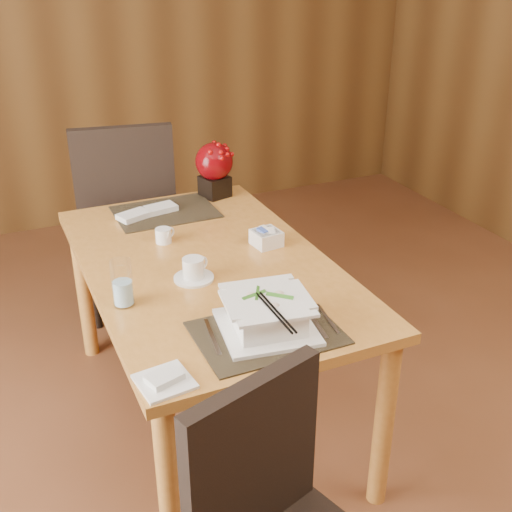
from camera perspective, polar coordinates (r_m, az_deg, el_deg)
name	(u,v)px	position (r m, az deg, el deg)	size (l,w,h in m)	color
back_wall	(76,20)	(4.58, -15.72, 19.53)	(5.00, 0.02, 2.80)	brown
dining_table	(208,284)	(2.54, -4.31, -2.49)	(0.90, 1.50, 0.75)	#CC8638
placemat_near	(267,333)	(2.05, 0.97, -6.84)	(0.45, 0.33, 0.01)	black
placemat_far	(165,212)	(2.97, -8.05, 3.91)	(0.45, 0.33, 0.01)	black
soup_setting	(267,315)	(2.04, 0.97, -5.22)	(0.33, 0.33, 0.12)	white
coffee_cup	(193,270)	(2.36, -5.58, -1.29)	(0.15, 0.15, 0.08)	white
water_glass	(122,283)	(2.21, -11.81, -2.38)	(0.07, 0.07, 0.17)	silver
creamer_jug	(163,236)	(2.66, -8.24, 1.81)	(0.08, 0.08, 0.06)	white
sugar_caddy	(266,238)	(2.61, 0.93, 1.61)	(0.11, 0.11, 0.06)	white
berry_decor	(214,166)	(3.09, -3.73, 7.95)	(0.18, 0.18, 0.27)	black
napkins_far	(149,211)	(2.95, -9.46, 3.94)	(0.28, 0.10, 0.02)	white
bread_plate	(165,382)	(1.86, -8.13, -10.99)	(0.15, 0.15, 0.01)	white
far_chair	(127,210)	(3.40, -11.42, 4.01)	(0.58, 0.59, 1.09)	black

